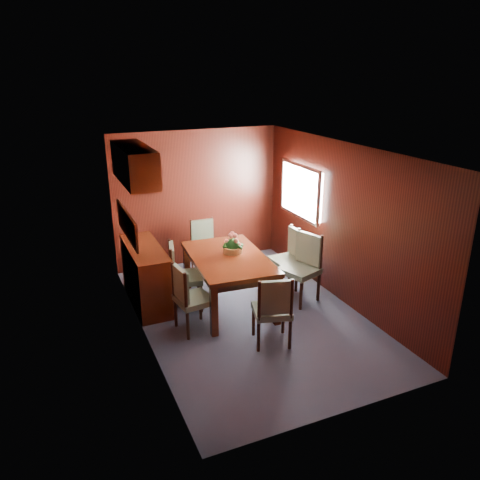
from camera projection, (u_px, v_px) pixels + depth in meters
name	position (u px, v px, depth m)	size (l,w,h in m)	color
ground	(249.00, 315.00, 6.78)	(4.50, 4.50, 0.00)	#3C3F52
room_shell	(233.00, 202.00, 6.47)	(3.06, 4.52, 2.41)	black
sideboard	(146.00, 275.00, 7.02)	(0.48, 1.40, 0.90)	#391307
dining_table	(228.00, 263.00, 6.87)	(1.16, 1.74, 0.78)	#391307
chair_left_near	(188.00, 295.00, 6.21)	(0.49, 0.51, 0.96)	black
chair_left_far	(180.00, 272.00, 6.84)	(0.56, 0.57, 1.01)	black
chair_right_near	(303.00, 263.00, 7.08)	(0.62, 0.64, 1.06)	black
chair_right_far	(290.00, 255.00, 7.51)	(0.47, 0.49, 0.98)	black
chair_head	(273.00, 307.00, 5.87)	(0.57, 0.55, 0.98)	black
chair_foot	(204.00, 243.00, 8.12)	(0.44, 0.42, 0.93)	black
flower_centerpiece	(233.00, 243.00, 6.93)	(0.31, 0.31, 0.31)	#B97138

